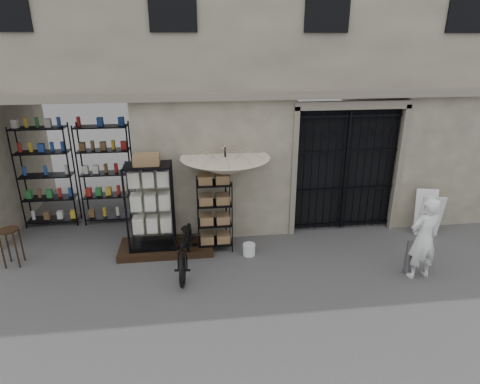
{
  "coord_description": "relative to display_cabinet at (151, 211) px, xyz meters",
  "views": [
    {
      "loc": [
        -1.77,
        -6.34,
        4.31
      ],
      "look_at": [
        -0.8,
        1.4,
        1.35
      ],
      "focal_mm": 30.0,
      "sensor_mm": 36.0,
      "label": 1
    }
  ],
  "objects": [
    {
      "name": "ground",
      "position": [
        2.66,
        -1.51,
        -0.97
      ],
      "size": [
        80.0,
        80.0,
        0.0
      ],
      "primitive_type": "plane",
      "color": "#252529",
      "rests_on": "ground"
    },
    {
      "name": "main_building",
      "position": [
        2.66,
        2.49,
        3.53
      ],
      "size": [
        14.0,
        4.0,
        9.0
      ],
      "primitive_type": "cube",
      "color": "gray",
      "rests_on": "ground"
    },
    {
      "name": "shop_recess",
      "position": [
        -1.84,
        1.29,
        0.53
      ],
      "size": [
        3.0,
        1.7,
        3.0
      ],
      "primitive_type": "cube",
      "color": "black",
      "rests_on": "ground"
    },
    {
      "name": "shop_shelving",
      "position": [
        -1.89,
        1.79,
        0.28
      ],
      "size": [
        2.7,
        0.5,
        2.5
      ],
      "primitive_type": "cube",
      "color": "black",
      "rests_on": "ground"
    },
    {
      "name": "iron_gate",
      "position": [
        4.41,
        0.77,
        0.52
      ],
      "size": [
        2.5,
        0.21,
        3.0
      ],
      "color": "black",
      "rests_on": "ground"
    },
    {
      "name": "step_platform",
      "position": [
        0.26,
        0.04,
        -0.9
      ],
      "size": [
        2.0,
        0.9,
        0.15
      ],
      "primitive_type": "cube",
      "color": "black",
      "rests_on": "ground"
    },
    {
      "name": "display_cabinet",
      "position": [
        0.0,
        0.0,
        0.0
      ],
      "size": [
        1.03,
        0.77,
        1.99
      ],
      "rotation": [
        0.0,
        0.0,
        -0.25
      ],
      "color": "black",
      "rests_on": "step_platform"
    },
    {
      "name": "wire_rack",
      "position": [
        1.33,
        0.03,
        -0.18
      ],
      "size": [
        0.76,
        0.58,
        1.62
      ],
      "rotation": [
        0.0,
        0.0,
        -0.11
      ],
      "color": "black",
      "rests_on": "ground"
    },
    {
      "name": "market_umbrella",
      "position": [
        1.59,
        0.2,
        0.96
      ],
      "size": [
        1.8,
        1.83,
        2.68
      ],
      "rotation": [
        0.0,
        0.0,
        0.1
      ],
      "color": "black",
      "rests_on": "ground"
    },
    {
      "name": "white_bucket",
      "position": [
        2.03,
        -0.37,
        -0.85
      ],
      "size": [
        0.29,
        0.29,
        0.25
      ],
      "primitive_type": "cylinder",
      "rotation": [
        0.0,
        0.0,
        -0.11
      ],
      "color": "silver",
      "rests_on": "ground"
    },
    {
      "name": "bicycle",
      "position": [
        0.71,
        -0.72,
        -0.97
      ],
      "size": [
        0.77,
        1.07,
        1.93
      ],
      "primitive_type": "imported",
      "rotation": [
        0.0,
        0.0,
        -0.09
      ],
      "color": "black",
      "rests_on": "ground"
    },
    {
      "name": "wooden_stool",
      "position": [
        -2.79,
        -0.16,
        -0.55
      ],
      "size": [
        0.46,
        0.46,
        0.8
      ],
      "rotation": [
        0.0,
        0.0,
        0.26
      ],
      "color": "black",
      "rests_on": "ground"
    },
    {
      "name": "steel_bollard",
      "position": [
        5.01,
        -1.47,
        -0.61
      ],
      "size": [
        0.17,
        0.17,
        0.72
      ],
      "primitive_type": "cylinder",
      "rotation": [
        0.0,
        0.0,
        0.4
      ],
      "color": "slate",
      "rests_on": "ground"
    },
    {
      "name": "shopkeeper",
      "position": [
        5.16,
        -1.61,
        -0.97
      ],
      "size": [
        0.82,
        1.72,
        0.39
      ],
      "primitive_type": "imported",
      "rotation": [
        0.0,
        0.0,
        3.28
      ],
      "color": "silver",
      "rests_on": "ground"
    },
    {
      "name": "easel_sign",
      "position": [
        6.28,
        0.04,
        -0.44
      ],
      "size": [
        0.62,
        0.67,
        1.04
      ],
      "rotation": [
        0.0,
        0.0,
        -0.25
      ],
      "color": "silver",
      "rests_on": "ground"
    }
  ]
}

